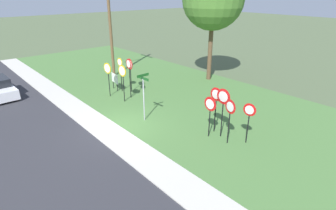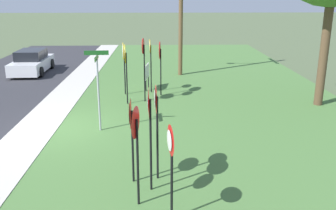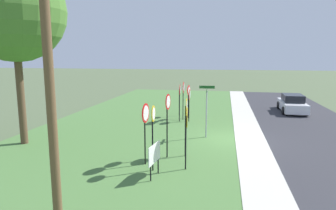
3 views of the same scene
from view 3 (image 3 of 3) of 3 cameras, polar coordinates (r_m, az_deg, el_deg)
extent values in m
plane|color=#4C5B3D|center=(16.35, 12.69, -6.59)|extent=(160.00, 160.00, 0.00)
cube|color=#2D2D33|center=(17.22, 28.97, -6.74)|extent=(44.00, 6.40, 0.01)
cube|color=#BCB7AD|center=(16.39, 15.50, -6.56)|extent=(44.00, 1.60, 0.06)
cube|color=#477038|center=(17.20, -7.81, -5.58)|extent=(44.00, 12.00, 0.04)
cylinder|color=black|center=(11.66, 3.40, -7.27)|extent=(0.06, 0.06, 2.13)
cylinder|color=gold|center=(11.40, 3.66, -2.42)|extent=(0.77, 0.13, 0.77)
cylinder|color=white|center=(11.40, 3.74, -2.43)|extent=(0.60, 0.09, 0.60)
cylinder|color=black|center=(12.93, -0.18, -4.67)|extent=(0.06, 0.06, 2.52)
cylinder|color=red|center=(12.68, 0.00, 0.62)|extent=(0.67, 0.09, 0.67)
cylinder|color=white|center=(12.68, 0.07, 0.62)|extent=(0.52, 0.06, 0.52)
cylinder|color=black|center=(13.18, 3.34, -5.03)|extent=(0.06, 0.06, 2.24)
cylinder|color=gold|center=(12.95, 3.56, -0.48)|extent=(0.79, 0.09, 0.79)
cylinder|color=white|center=(12.95, 3.64, -0.48)|extent=(0.61, 0.06, 0.61)
cylinder|color=black|center=(11.52, -2.97, -7.04)|extent=(0.06, 0.06, 2.29)
cylinder|color=gold|center=(11.25, -2.81, -1.67)|extent=(0.62, 0.05, 0.62)
cylinder|color=white|center=(11.24, -2.73, -1.67)|extent=(0.49, 0.03, 0.49)
cylinder|color=black|center=(12.20, -4.43, -6.34)|extent=(0.06, 0.06, 2.20)
cylinder|color=red|center=(11.95, -4.30, -1.55)|extent=(0.79, 0.09, 0.79)
cylinder|color=white|center=(11.95, -4.22, -1.55)|extent=(0.61, 0.06, 0.62)
cylinder|color=black|center=(20.04, 2.20, -0.03)|extent=(0.06, 0.06, 2.23)
cone|color=red|center=(19.89, 2.33, 2.93)|extent=(0.73, 0.07, 0.73)
cone|color=silver|center=(19.89, 2.39, 2.93)|extent=(0.49, 0.04, 0.49)
cylinder|color=black|center=(20.58, 2.88, 0.35)|extent=(0.06, 0.06, 2.33)
cone|color=red|center=(20.43, 3.02, 3.35)|extent=(0.81, 0.05, 0.81)
cone|color=silver|center=(20.43, 3.08, 3.35)|extent=(0.55, 0.03, 0.55)
cylinder|color=black|center=(20.14, 4.02, -0.46)|extent=(0.06, 0.06, 1.91)
cone|color=red|center=(20.00, 4.16, 2.02)|extent=(0.76, 0.04, 0.76)
cone|color=white|center=(20.00, 4.22, 2.02)|extent=(0.51, 0.02, 0.51)
cylinder|color=black|center=(21.21, 3.88, 0.25)|extent=(0.06, 0.06, 2.06)
cone|color=red|center=(21.07, 4.02, 2.83)|extent=(0.71, 0.17, 0.72)
cone|color=silver|center=(21.07, 4.07, 2.83)|extent=(0.48, 0.11, 0.49)
cylinder|color=black|center=(21.91, 2.16, 0.32)|extent=(0.06, 0.06, 1.88)
cone|color=red|center=(21.78, 2.28, 2.59)|extent=(0.64, 0.15, 0.65)
cone|color=white|center=(21.78, 2.33, 2.59)|extent=(0.44, 0.09, 0.44)
cylinder|color=#9EA0A8|center=(16.27, 7.34, -1.84)|extent=(0.07, 0.07, 2.50)
cylinder|color=#9EA0A8|center=(16.07, 7.43, 2.59)|extent=(0.09, 0.09, 0.03)
cube|color=#19511E|center=(16.06, 7.44, 2.80)|extent=(0.96, 0.05, 0.15)
cube|color=#19511E|center=(16.04, 7.45, 3.41)|extent=(0.05, 0.82, 0.15)
cylinder|color=brown|center=(8.01, -22.12, 11.10)|extent=(0.24, 0.24, 9.48)
cylinder|color=black|center=(10.87, -3.34, -12.95)|extent=(0.05, 0.05, 0.55)
cylinder|color=black|center=(11.54, -1.89, -11.58)|extent=(0.05, 0.05, 0.55)
cube|color=white|center=(10.98, -2.62, -9.22)|extent=(1.09, 0.18, 0.70)
cylinder|color=brown|center=(16.48, -26.33, 2.31)|extent=(0.36, 0.36, 5.29)
sphere|color=#47752D|center=(16.52, -27.34, 15.68)|extent=(4.84, 4.84, 4.84)
cube|color=silver|center=(25.75, 22.63, -0.12)|extent=(4.32, 1.81, 0.68)
cube|color=black|center=(25.67, 22.71, 1.24)|extent=(2.18, 1.50, 0.56)
cylinder|color=black|center=(26.94, 20.31, 0.01)|extent=(0.60, 0.19, 0.60)
cylinder|color=black|center=(27.23, 23.89, -0.12)|extent=(0.60, 0.19, 0.60)
cylinder|color=black|center=(24.35, 21.16, -0.99)|extent=(0.60, 0.19, 0.60)
cylinder|color=black|center=(24.68, 25.10, -1.12)|extent=(0.60, 0.19, 0.60)
camera|label=1|loc=(28.95, 26.71, 13.80)|focal=29.13mm
camera|label=2|loc=(28.52, 4.91, 9.94)|focal=39.84mm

